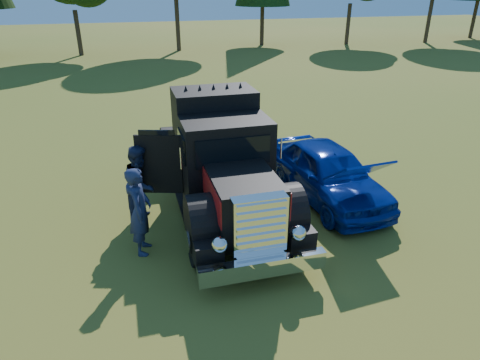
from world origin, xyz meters
name	(u,v)px	position (x,y,z in m)	size (l,w,h in m)	color
ground	(184,243)	(0.00, 0.00, 0.00)	(120.00, 120.00, 0.00)	#4A5F1C
diamond_t_truck	(222,166)	(1.21, 1.26, 1.28)	(3.34, 7.16, 3.00)	black
hotrod_coupe	(329,173)	(4.14, 1.21, 0.77)	(2.15, 4.60, 1.89)	#1908AE
spectator_near	(140,211)	(-0.91, -0.08, 1.00)	(0.73, 0.48, 2.00)	#202F4B
spectator_far	(141,183)	(-0.81, 1.39, 0.98)	(0.95, 0.74, 1.95)	#1F3349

